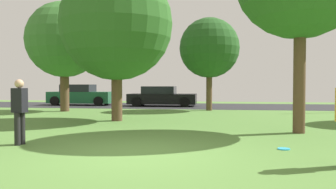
{
  "coord_description": "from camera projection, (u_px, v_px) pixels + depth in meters",
  "views": [
    {
      "loc": [
        1.59,
        -6.72,
        1.46
      ],
      "look_at": [
        0.0,
        4.5,
        1.12
      ],
      "focal_mm": 36.18,
      "sensor_mm": 36.0,
      "label": 1
    }
  ],
  "objects": [
    {
      "name": "oak_tree_right",
      "position": [
        117.0,
        24.0,
        13.41
      ],
      "size": [
        4.47,
        4.47,
        6.08
      ],
      "color": "brown",
      "rests_on": "ground_plane"
    },
    {
      "name": "parked_car_black",
      "position": [
        162.0,
        97.0,
        22.71
      ],
      "size": [
        4.51,
        2.06,
        1.32
      ],
      "color": "black",
      "rests_on": "ground_plane"
    },
    {
      "name": "parked_car_green",
      "position": [
        81.0,
        96.0,
        23.85
      ],
      "size": [
        4.45,
        1.94,
        1.45
      ],
      "color": "#195633",
      "rests_on": "ground_plane"
    },
    {
      "name": "ground_plane",
      "position": [
        137.0,
        155.0,
        6.92
      ],
      "size": [
        44.0,
        44.0,
        0.0
      ],
      "primitive_type": "plane",
      "color": "#547F38"
    },
    {
      "name": "person_thrower",
      "position": [
        20.0,
        109.0,
        8.12
      ],
      "size": [
        0.35,
        0.3,
        1.58
      ],
      "rotation": [
        0.0,
        0.0,
        -0.18
      ],
      "color": "black",
      "rests_on": "ground_plane"
    },
    {
      "name": "oak_tree_left",
      "position": [
        209.0,
        48.0,
        18.77
      ],
      "size": [
        3.33,
        3.33,
        5.15
      ],
      "color": "brown",
      "rests_on": "ground_plane"
    },
    {
      "name": "road_strip",
      "position": [
        192.0,
        106.0,
        22.75
      ],
      "size": [
        44.0,
        6.4,
        0.01
      ],
      "primitive_type": "cube",
      "color": "#28282B",
      "rests_on": "ground_plane"
    },
    {
      "name": "birch_tree_lone",
      "position": [
        64.0,
        40.0,
        18.2
      ],
      "size": [
        4.05,
        4.05,
        5.89
      ],
      "color": "brown",
      "rests_on": "ground_plane"
    },
    {
      "name": "frisbee_disc",
      "position": [
        284.0,
        149.0,
        7.57
      ],
      "size": [
        0.27,
        0.27,
        0.03
      ],
      "primitive_type": "cylinder",
      "color": "#2DB2E0",
      "rests_on": "ground_plane"
    }
  ]
}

